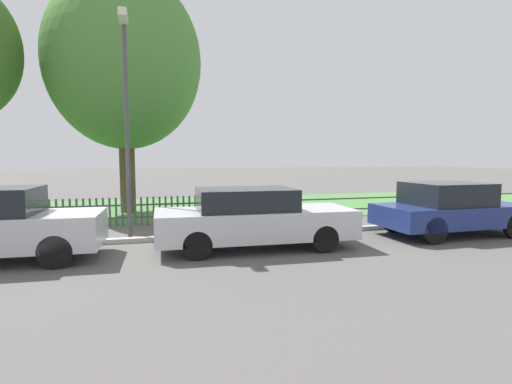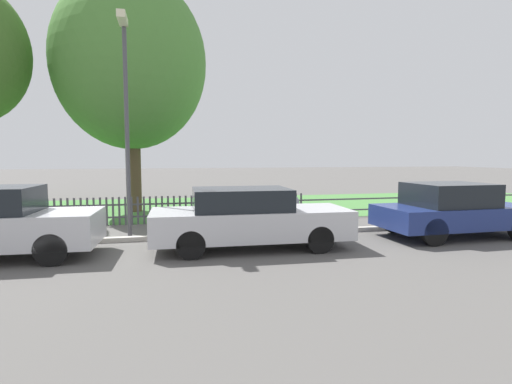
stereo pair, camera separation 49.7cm
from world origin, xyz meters
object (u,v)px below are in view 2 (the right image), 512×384
object	(u,v)px
covered_motorcycle	(274,203)
tree_mid_park	(130,63)
parked_car_red_compact	(453,210)
street_lamp	(126,101)
parked_car_navy_estate	(249,218)

from	to	relation	value
covered_motorcycle	tree_mid_park	xyz separation A→B (m)	(-4.42, 4.20, 4.88)
parked_car_red_compact	street_lamp	world-z (taller)	street_lamp
tree_mid_park	street_lamp	distance (m)	5.60
parked_car_red_compact	street_lamp	bearing A→B (deg)	167.25
tree_mid_park	covered_motorcycle	bearing A→B (deg)	-43.60
parked_car_navy_estate	tree_mid_park	distance (m)	9.03
tree_mid_park	street_lamp	xyz separation A→B (m)	(0.28, -5.19, -2.07)
parked_car_navy_estate	street_lamp	world-z (taller)	street_lamp
parked_car_red_compact	tree_mid_park	bearing A→B (deg)	139.87
parked_car_navy_estate	covered_motorcycle	world-z (taller)	parked_car_navy_estate
parked_car_navy_estate	tree_mid_park	size ratio (longest dim) A/B	0.52
parked_car_navy_estate	parked_car_red_compact	distance (m)	5.49
parked_car_navy_estate	tree_mid_park	world-z (taller)	tree_mid_park
parked_car_navy_estate	tree_mid_park	bearing A→B (deg)	115.32
parked_car_red_compact	street_lamp	xyz separation A→B (m)	(-8.29, 1.64, 2.77)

